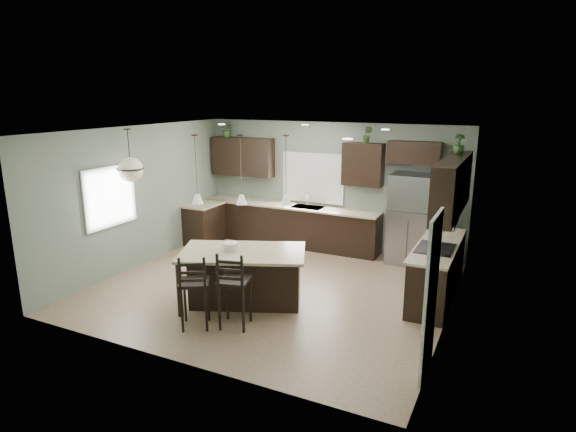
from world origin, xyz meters
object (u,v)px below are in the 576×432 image
Objects in this scene: bar_stool_center at (235,289)px; plant_back_left at (227,129)px; refrigerator at (412,219)px; bar_stool_left at (195,290)px; kitchen_island at (243,278)px; serving_dish at (230,247)px.

plant_back_left reaches higher than bar_stool_center.
bar_stool_left is at bearing -118.11° from refrigerator.
plant_back_left is (-4.46, 0.14, 1.66)m from refrigerator.
bar_stool_left is 5.30m from plant_back_left.
refrigerator is 5.09× the size of plant_back_left.
kitchen_island is 0.57m from serving_dish.
refrigerator is 0.93× the size of kitchen_island.
refrigerator is at bearing 52.30° from bar_stool_center.
serving_dish is at bearing -123.67° from refrigerator.
serving_dish is at bearing 180.00° from kitchen_island.
kitchen_island is at bearing 22.79° from serving_dish.
refrigerator is 1.60× the size of bar_stool_left.
plant_back_left is at bearing 109.42° from bar_stool_center.
bar_stool_center is at bearing -91.04° from kitchen_island.
serving_dish is 0.89m from bar_stool_center.
refrigerator reaches higher than serving_dish.
plant_back_left is at bearing 122.87° from serving_dish.
bar_stool_center is 3.29× the size of plant_back_left.
bar_stool_left is (-0.05, -0.92, -0.42)m from serving_dish.
kitchen_island is 1.03m from bar_stool_left.
bar_stool_center is 5.32m from plant_back_left.
refrigerator is 4.00m from serving_dish.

